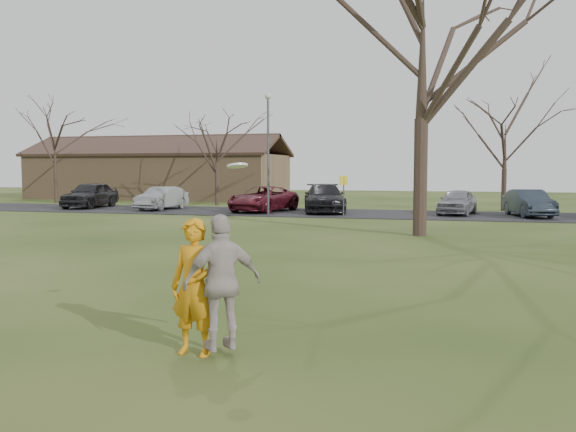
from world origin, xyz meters
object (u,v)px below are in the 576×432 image
object	(u,v)px
car_5	(529,203)
building	(159,175)
big_tree	(423,39)
car_3	(324,198)
catching_play	(223,282)
lamp_post	(268,138)
player_defender	(194,287)
car_1	(162,198)
car_0	(90,195)
car_4	(457,202)
car_2	(263,199)

from	to	relation	value
car_5	building	distance (m)	29.88
car_5	big_tree	world-z (taller)	big_tree
car_3	catching_play	bearing A→B (deg)	-95.45
building	lamp_post	distance (m)	20.99
player_defender	car_3	distance (m)	25.88
car_1	car_3	distance (m)	9.64
car_0	catching_play	distance (m)	31.75
car_1	big_tree	size ratio (longest dim) A/B	0.29
lamp_post	car_3	bearing A→B (deg)	50.84
car_0	car_3	xyz separation A→B (m)	(14.67, -0.10, -0.02)
catching_play	car_4	bearing A→B (deg)	83.05
car_1	catching_play	size ratio (longest dim) A/B	1.67
player_defender	building	bearing A→B (deg)	121.32
big_tree	car_3	bearing A→B (deg)	118.59
car_3	building	bearing A→B (deg)	128.17
car_3	car_5	bearing A→B (deg)	-16.60
car_3	big_tree	size ratio (longest dim) A/B	0.38
player_defender	catching_play	bearing A→B (deg)	4.32
car_5	car_4	bearing A→B (deg)	157.21
car_1	big_tree	distance (m)	19.33
car_5	car_0	bearing A→B (deg)	165.61
catching_play	car_2	bearing A→B (deg)	106.16
building	catching_play	bearing A→B (deg)	-62.08
player_defender	car_0	xyz separation A→B (m)	(-18.21, 25.73, -0.06)
catching_play	big_tree	distance (m)	16.49
car_5	big_tree	distance (m)	12.71
car_0	building	xyz separation A→B (m)	(-1.68, 12.53, 1.10)
car_4	building	distance (m)	26.56
car_4	lamp_post	world-z (taller)	lamp_post
lamp_post	car_1	bearing A→B (deg)	160.91
player_defender	car_3	xyz separation A→B (m)	(-3.54, 25.64, -0.08)
car_1	player_defender	bearing A→B (deg)	-57.68
car_2	car_1	bearing A→B (deg)	-168.27
car_1	car_4	bearing A→B (deg)	6.50
player_defender	car_1	size ratio (longest dim) A/B	0.44
catching_play	lamp_post	xyz separation A→B (m)	(-6.27, 22.76, 2.99)
car_0	car_3	bearing A→B (deg)	-4.78
car_1	car_2	xyz separation A→B (m)	(6.22, 0.02, 0.04)
car_5	lamp_post	size ratio (longest dim) A/B	0.65
car_0	car_3	distance (m)	14.67
car_1	car_2	world-z (taller)	car_2
car_4	car_1	bearing A→B (deg)	-167.27
car_3	lamp_post	distance (m)	4.87
player_defender	car_2	world-z (taller)	player_defender
building	big_tree	size ratio (longest dim) A/B	1.47
building	lamp_post	xyz separation A→B (m)	(14.00, -15.50, 2.04)
catching_play	big_tree	size ratio (longest dim) A/B	0.17
car_1	big_tree	world-z (taller)	big_tree
car_1	car_0	bearing A→B (deg)	179.66
player_defender	car_5	distance (m)	26.13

